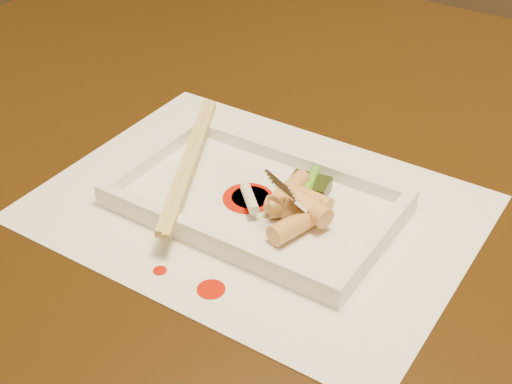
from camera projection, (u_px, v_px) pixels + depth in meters
The scene contains 25 objects.
table at pixel (389, 236), 0.81m from camera, with size 1.40×0.90×0.75m.
placemat at pixel (256, 208), 0.68m from camera, with size 0.40×0.30×0.00m, color white.
sauce_splatter_a at pixel (211, 289), 0.59m from camera, with size 0.02×0.02×0.00m, color red.
sauce_splatter_b at pixel (160, 271), 0.61m from camera, with size 0.01×0.01×0.00m, color red.
plate_base at pixel (256, 204), 0.68m from camera, with size 0.26×0.16×0.01m, color white.
plate_rim_far at pixel (296, 159), 0.72m from camera, with size 0.26×0.01×0.01m, color white.
plate_rim_near at pixel (210, 237), 0.62m from camera, with size 0.26×0.01×0.01m, color white.
plate_rim_left at pixel (154, 156), 0.72m from camera, with size 0.01×0.14×0.01m, color white.
plate_rim_right at pixel (376, 240), 0.62m from camera, with size 0.01×0.14×0.01m, color white.
veg_piece at pixel (309, 185), 0.68m from camera, with size 0.04×0.03×0.01m, color black.
scallion_white at pixel (250, 198), 0.66m from camera, with size 0.01×0.01×0.04m, color #EAEACC.
scallion_green at pixel (306, 193), 0.66m from camera, with size 0.01×0.01×0.09m, color #439D19.
chopstick_a at pixel (186, 159), 0.70m from camera, with size 0.01×0.24×0.01m, color #CEBA67.
chopstick_b at pixel (193, 162), 0.70m from camera, with size 0.01×0.24×0.01m, color #CEBA67.
fork at pixel (336, 147), 0.61m from camera, with size 0.09×0.10×0.14m, color silver, non-canonical shape.
sauce_blob_0 at pixel (251, 198), 0.68m from camera, with size 0.04×0.04×0.00m, color red.
sauce_blob_1 at pixel (248, 198), 0.68m from camera, with size 0.05×0.05×0.00m, color red.
rice_cake_0 at pixel (290, 207), 0.65m from camera, with size 0.02×0.02×0.04m, color tan.
rice_cake_1 at pixel (291, 210), 0.65m from camera, with size 0.02×0.02×0.05m, color tan.
rice_cake_2 at pixel (308, 207), 0.64m from camera, with size 0.02×0.02×0.05m, color tan.
rice_cake_3 at pixel (311, 199), 0.66m from camera, with size 0.02×0.02×0.04m, color tan.
rice_cake_4 at pixel (297, 203), 0.65m from camera, with size 0.02×0.02×0.04m, color tan.
rice_cake_5 at pixel (289, 190), 0.66m from camera, with size 0.02×0.02×0.05m, color tan.
rice_cake_6 at pixel (293, 226), 0.63m from camera, with size 0.02×0.02×0.05m, color tan.
rice_cake_7 at pixel (300, 208), 0.65m from camera, with size 0.02×0.02×0.04m, color tan.
Camera 1 is at (0.21, -0.61, 1.16)m, focal length 50.00 mm.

